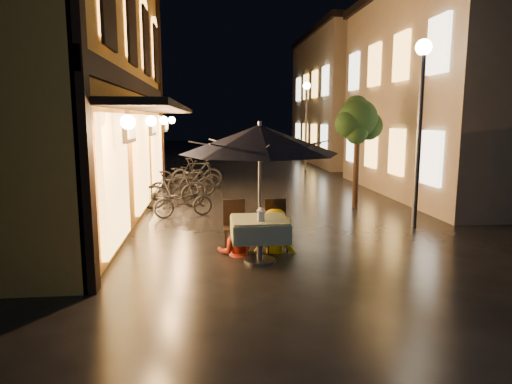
{
  "coord_description": "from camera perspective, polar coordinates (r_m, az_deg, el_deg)",
  "views": [
    {
      "loc": [
        -1.75,
        -7.93,
        2.5
      ],
      "look_at": [
        -0.87,
        0.4,
        1.15
      ],
      "focal_mm": 32.0,
      "sensor_mm": 36.0,
      "label": 1
    }
  ],
  "objects": [
    {
      "name": "table_lantern",
      "position": [
        7.72,
        0.65,
        -2.68
      ],
      "size": [
        0.16,
        0.16,
        0.25
      ],
      "color": "white",
      "rests_on": "cafe_table"
    },
    {
      "name": "street_tree",
      "position": [
        13.12,
        12.64,
        8.6
      ],
      "size": [
        1.43,
        1.2,
        3.15
      ],
      "color": "black",
      "rests_on": "ground"
    },
    {
      "name": "bicycle_3",
      "position": [
        15.08,
        -8.1,
        1.35
      ],
      "size": [
        1.63,
        0.69,
        0.95
      ],
      "primitive_type": "imported",
      "rotation": [
        0.0,
        0.0,
        1.41
      ],
      "color": "black",
      "rests_on": "ground"
    },
    {
      "name": "patio_umbrella",
      "position": [
        7.79,
        0.47,
        6.57
      ],
      "size": [
        2.75,
        2.75,
        2.46
      ],
      "color": "#59595E",
      "rests_on": "ground"
    },
    {
      "name": "cafe_chair_right",
      "position": [
        8.79,
        2.51,
        -3.76
      ],
      "size": [
        0.42,
        0.42,
        0.97
      ],
      "color": "black",
      "rests_on": "ground"
    },
    {
      "name": "bicycle_5",
      "position": [
        16.67,
        -7.42,
        2.39
      ],
      "size": [
        1.86,
        0.6,
        1.11
      ],
      "primitive_type": "imported",
      "rotation": [
        0.0,
        0.0,
        1.61
      ],
      "color": "black",
      "rests_on": "ground"
    },
    {
      "name": "bicycle_6",
      "position": [
        17.02,
        -9.35,
        2.27
      ],
      "size": [
        1.98,
        1.29,
        0.98
      ],
      "primitive_type": "imported",
      "rotation": [
        0.0,
        0.0,
        1.94
      ],
      "color": "black",
      "rests_on": "ground"
    },
    {
      "name": "bicycle_2",
      "position": [
        14.12,
        -9.69,
        0.74
      ],
      "size": [
        1.78,
        0.66,
        0.93
      ],
      "primitive_type": "imported",
      "rotation": [
        0.0,
        0.0,
        1.54
      ],
      "color": "black",
      "rests_on": "ground"
    },
    {
      "name": "cafe_table",
      "position": [
        8.01,
        0.45,
        -4.66
      ],
      "size": [
        0.99,
        0.99,
        0.78
      ],
      "color": "#59595E",
      "rests_on": "ground"
    },
    {
      "name": "east_building_far",
      "position": [
        27.55,
        13.86,
        11.32
      ],
      "size": [
        7.3,
        10.3,
        7.3
      ],
      "color": "#A49485",
      "rests_on": "ground"
    },
    {
      "name": "person_yellow",
      "position": [
        8.59,
        2.42,
        -2.29
      ],
      "size": [
        1.13,
        0.8,
        1.59
      ],
      "primitive_type": "imported",
      "rotation": [
        0.0,
        0.0,
        2.92
      ],
      "color": "#FFD600",
      "rests_on": "ground"
    },
    {
      "name": "east_building_near",
      "position": [
        17.16,
        27.14,
        11.22
      ],
      "size": [
        7.3,
        9.3,
        6.8
      ],
      "color": "#A49485",
      "rests_on": "ground"
    },
    {
      "name": "cafe_chair_left",
      "position": [
        8.71,
        -2.72,
        -3.88
      ],
      "size": [
        0.42,
        0.42,
        0.97
      ],
      "color": "black",
      "rests_on": "ground"
    },
    {
      "name": "bicycle_1",
      "position": [
        12.97,
        -10.32,
        0.32
      ],
      "size": [
        1.86,
        0.92,
        1.08
      ],
      "primitive_type": "imported",
      "rotation": [
        0.0,
        0.0,
        1.81
      ],
      "color": "black",
      "rests_on": "ground"
    },
    {
      "name": "bicycle_0",
      "position": [
        11.82,
        -9.09,
        -1.18
      ],
      "size": [
        1.62,
        0.98,
        0.8
      ],
      "primitive_type": "imported",
      "rotation": [
        0.0,
        0.0,
        1.88
      ],
      "color": "black",
      "rests_on": "ground"
    },
    {
      "name": "west_building",
      "position": [
        12.63,
        -25.08,
        13.82
      ],
      "size": [
        5.9,
        11.4,
        7.4
      ],
      "color": "gold",
      "rests_on": "ground"
    },
    {
      "name": "streetlamp_near",
      "position": [
        11.02,
        19.9,
        10.8
      ],
      "size": [
        0.36,
        0.36,
        4.23
      ],
      "color": "#59595E",
      "rests_on": "ground"
    },
    {
      "name": "ground",
      "position": [
        8.5,
        6.21,
        -8.01
      ],
      "size": [
        90.0,
        90.0,
        0.0
      ],
      "primitive_type": "plane",
      "color": "black",
      "rests_on": "ground"
    },
    {
      "name": "person_orange",
      "position": [
        8.44,
        -2.56,
        -2.99
      ],
      "size": [
        0.74,
        0.6,
        1.45
      ],
      "primitive_type": "imported",
      "rotation": [
        0.0,
        0.0,
        3.07
      ],
      "color": "red",
      "rests_on": "ground"
    },
    {
      "name": "bicycle_4",
      "position": [
        16.22,
        -7.44,
        1.81
      ],
      "size": [
        1.73,
        0.69,
        0.89
      ],
      "primitive_type": "imported",
      "rotation": [
        0.0,
        0.0,
        1.51
      ],
      "color": "black",
      "rests_on": "ground"
    },
    {
      "name": "streetlamp_far",
      "position": [
        22.44,
        6.3,
        10.18
      ],
      "size": [
        0.36,
        0.36,
        4.23
      ],
      "color": "#59595E",
      "rests_on": "ground"
    }
  ]
}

